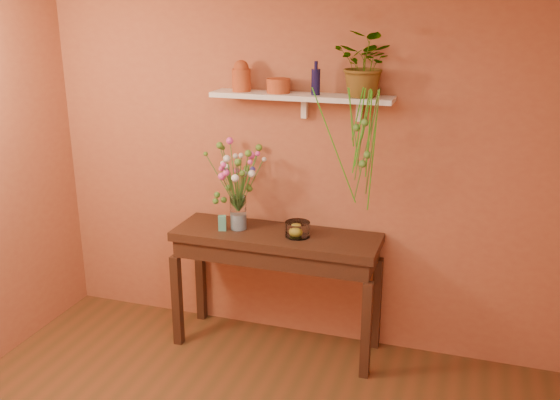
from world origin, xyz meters
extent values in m
cube|color=#AC613E|center=(0.00, 2.00, 1.35)|extent=(4.00, 0.04, 2.70)
cube|color=#3C2018|center=(-0.09, 1.73, 0.90)|extent=(1.53, 0.49, 0.07)
cube|color=#3C2018|center=(-0.09, 1.73, 0.80)|extent=(1.47, 0.45, 0.13)
cube|color=#3C2018|center=(-0.82, 1.52, 0.37)|extent=(0.07, 0.07, 0.73)
cube|color=#3C2018|center=(0.64, 1.52, 0.37)|extent=(0.07, 0.07, 0.73)
cube|color=#3C2018|center=(-0.82, 1.95, 0.37)|extent=(0.07, 0.07, 0.73)
cube|color=#3C2018|center=(0.64, 1.95, 0.37)|extent=(0.07, 0.07, 0.73)
cube|color=white|center=(0.05, 1.87, 1.92)|extent=(1.30, 0.24, 0.04)
cube|color=white|center=(0.05, 1.97, 1.83)|extent=(0.04, 0.05, 0.15)
cube|color=white|center=(0.45, 1.97, 1.83)|extent=(0.04, 0.05, 0.15)
cylinder|color=#B2411E|center=(-0.40, 1.87, 2.02)|extent=(0.14, 0.14, 0.16)
sphere|color=#B2411E|center=(-0.40, 1.87, 2.11)|extent=(0.11, 0.11, 0.11)
cylinder|color=#B2411E|center=(-0.12, 1.87, 1.99)|extent=(0.17, 0.17, 0.10)
cylinder|color=#120E38|center=(0.16, 1.86, 2.03)|extent=(0.07, 0.07, 0.18)
cylinder|color=#120E38|center=(0.16, 1.86, 2.14)|extent=(0.03, 0.03, 0.05)
imported|color=#457628|center=(0.50, 1.86, 2.16)|extent=(0.49, 0.45, 0.44)
cylinder|color=#457628|center=(0.55, 1.75, 1.62)|extent=(0.16, 0.06, 0.79)
cylinder|color=green|center=(0.52, 1.70, 1.75)|extent=(0.10, 0.03, 0.53)
cylinder|color=green|center=(0.49, 1.74, 1.72)|extent=(0.09, 0.08, 0.60)
cylinder|color=#457628|center=(0.61, 1.59, 1.64)|extent=(0.14, 0.44, 0.75)
cylinder|color=green|center=(0.55, 1.70, 1.85)|extent=(0.08, 0.13, 0.35)
cylinder|color=green|center=(0.44, 1.74, 1.81)|extent=(0.03, 0.12, 0.41)
cylinder|color=#457628|center=(0.46, 1.74, 1.72)|extent=(0.10, 0.07, 0.60)
cylinder|color=green|center=(0.48, 1.76, 1.84)|extent=(0.08, 0.03, 0.36)
cylinder|color=green|center=(0.34, 1.71, 1.61)|extent=(0.30, 0.14, 0.81)
cylinder|color=#457628|center=(0.52, 1.71, 1.69)|extent=(0.11, 0.18, 0.65)
cylinder|color=green|center=(0.61, 1.69, 1.59)|extent=(0.08, 0.20, 0.86)
cylinder|color=green|center=(0.58, 1.66, 1.71)|extent=(0.06, 0.20, 0.61)
cylinder|color=#457628|center=(0.59, 1.69, 1.76)|extent=(0.08, 0.07, 0.53)
sphere|color=#457628|center=(0.48, 1.74, 1.75)|extent=(0.05, 0.05, 0.05)
sphere|color=#457628|center=(0.55, 1.66, 1.80)|extent=(0.05, 0.05, 0.05)
sphere|color=#457628|center=(0.57, 1.69, 1.58)|extent=(0.05, 0.05, 0.05)
sphere|color=#457628|center=(0.54, 1.66, 1.52)|extent=(0.05, 0.05, 0.05)
cylinder|color=white|center=(-0.39, 1.73, 1.06)|extent=(0.12, 0.12, 0.25)
cylinder|color=silver|center=(-0.39, 1.73, 0.99)|extent=(0.11, 0.11, 0.12)
cylinder|color=#386B28|center=(-0.40, 1.65, 1.27)|extent=(0.04, 0.18, 0.39)
sphere|color=#E543AC|center=(-0.42, 1.56, 1.46)|extent=(0.04, 0.04, 0.04)
cylinder|color=#386B28|center=(-0.36, 1.64, 1.23)|extent=(0.06, 0.20, 0.31)
sphere|color=silver|center=(-0.33, 1.54, 1.38)|extent=(0.06, 0.06, 0.06)
cylinder|color=#386B28|center=(-0.37, 1.69, 1.27)|extent=(0.05, 0.10, 0.39)
sphere|color=#457628|center=(-0.34, 1.64, 1.47)|extent=(0.05, 0.05, 0.05)
cylinder|color=#386B28|center=(-0.35, 1.69, 1.23)|extent=(0.08, 0.09, 0.31)
sphere|color=#597F2C|center=(-0.32, 1.65, 1.39)|extent=(0.05, 0.05, 0.05)
cylinder|color=#386B28|center=(-0.33, 1.71, 1.30)|extent=(0.12, 0.06, 0.45)
sphere|color=#597F2C|center=(-0.28, 1.68, 1.53)|extent=(0.05, 0.05, 0.05)
cylinder|color=#386B28|center=(-0.36, 1.72, 1.22)|extent=(0.07, 0.03, 0.30)
sphere|color=silver|center=(-0.33, 1.71, 1.37)|extent=(0.05, 0.05, 0.05)
cylinder|color=#386B28|center=(-0.33, 1.70, 1.27)|extent=(0.13, 0.07, 0.40)
sphere|color=#E543AC|center=(-0.26, 1.67, 1.47)|extent=(0.04, 0.04, 0.04)
cylinder|color=#386B28|center=(-0.33, 1.72, 1.23)|extent=(0.13, 0.04, 0.30)
sphere|color=silver|center=(-0.26, 1.70, 1.38)|extent=(0.06, 0.06, 0.06)
cylinder|color=#386B28|center=(-0.34, 1.75, 1.29)|extent=(0.11, 0.03, 0.42)
sphere|color=#E543AC|center=(-0.29, 1.76, 1.50)|extent=(0.06, 0.06, 0.06)
cylinder|color=#386B28|center=(-0.33, 1.75, 1.23)|extent=(0.12, 0.04, 0.32)
sphere|color=#3839A8|center=(-0.28, 1.76, 1.39)|extent=(0.04, 0.04, 0.04)
cylinder|color=#386B28|center=(-0.33, 1.78, 1.29)|extent=(0.13, 0.11, 0.42)
sphere|color=#E543AC|center=(-0.26, 1.83, 1.49)|extent=(0.04, 0.04, 0.04)
cylinder|color=#386B28|center=(-0.31, 1.82, 1.26)|extent=(0.14, 0.19, 0.36)
sphere|color=silver|center=(-0.24, 1.91, 1.43)|extent=(0.04, 0.04, 0.04)
cylinder|color=#386B28|center=(-0.37, 1.77, 1.22)|extent=(0.05, 0.09, 0.29)
sphere|color=#457628|center=(-0.35, 1.82, 1.37)|extent=(0.04, 0.04, 0.04)
cylinder|color=#386B28|center=(-0.34, 1.84, 1.30)|extent=(0.10, 0.21, 0.44)
sphere|color=#597F2C|center=(-0.29, 1.94, 1.51)|extent=(0.05, 0.05, 0.05)
cylinder|color=#386B28|center=(-0.38, 1.81, 1.22)|extent=(0.02, 0.15, 0.29)
sphere|color=#597F2C|center=(-0.37, 1.88, 1.36)|extent=(0.04, 0.04, 0.04)
cylinder|color=#386B28|center=(-0.40, 1.82, 1.27)|extent=(0.04, 0.17, 0.38)
sphere|color=silver|center=(-0.42, 1.90, 1.45)|extent=(0.04, 0.04, 0.04)
cylinder|color=#386B28|center=(-0.42, 1.80, 1.21)|extent=(0.06, 0.14, 0.27)
sphere|color=#E543AC|center=(-0.45, 1.87, 1.34)|extent=(0.04, 0.04, 0.04)
cylinder|color=#386B28|center=(-0.41, 1.78, 1.27)|extent=(0.05, 0.09, 0.39)
sphere|color=silver|center=(-0.43, 1.82, 1.47)|extent=(0.04, 0.04, 0.04)
cylinder|color=#386B28|center=(-0.45, 1.81, 1.32)|extent=(0.12, 0.16, 0.49)
sphere|color=#E543AC|center=(-0.50, 1.88, 1.56)|extent=(0.05, 0.05, 0.05)
cylinder|color=#386B28|center=(-0.46, 1.80, 1.21)|extent=(0.14, 0.13, 0.27)
sphere|color=#3839A8|center=(-0.52, 1.86, 1.34)|extent=(0.04, 0.04, 0.04)
cylinder|color=#386B28|center=(-0.47, 1.78, 1.22)|extent=(0.17, 0.11, 0.29)
sphere|color=#E543AC|center=(-0.55, 1.83, 1.36)|extent=(0.04, 0.04, 0.04)
cylinder|color=#386B28|center=(-0.45, 1.75, 1.25)|extent=(0.13, 0.04, 0.34)
sphere|color=silver|center=(-0.51, 1.77, 1.42)|extent=(0.04, 0.04, 0.04)
cylinder|color=#386B28|center=(-0.44, 1.74, 1.31)|extent=(0.12, 0.01, 0.47)
sphere|color=#457628|center=(-0.50, 1.74, 1.54)|extent=(0.04, 0.04, 0.04)
cylinder|color=#386B28|center=(-0.51, 1.73, 1.28)|extent=(0.25, 0.01, 0.42)
sphere|color=#597F2C|center=(-0.63, 1.73, 1.49)|extent=(0.03, 0.03, 0.03)
cylinder|color=#386B28|center=(-0.45, 1.71, 1.32)|extent=(0.12, 0.05, 0.49)
sphere|color=#597F2C|center=(-0.50, 1.69, 1.57)|extent=(0.05, 0.05, 0.05)
cylinder|color=#386B28|center=(-0.42, 1.71, 1.25)|extent=(0.07, 0.06, 0.34)
sphere|color=silver|center=(-0.45, 1.69, 1.42)|extent=(0.04, 0.04, 0.04)
cylinder|color=#386B28|center=(-0.43, 1.69, 1.22)|extent=(0.09, 0.10, 0.28)
sphere|color=#E543AC|center=(-0.47, 1.64, 1.35)|extent=(0.06, 0.06, 0.06)
cylinder|color=#386B28|center=(-0.41, 1.69, 1.28)|extent=(0.05, 0.10, 0.41)
sphere|color=silver|center=(-0.43, 1.64, 1.49)|extent=(0.05, 0.05, 0.05)
cylinder|color=#386B28|center=(-0.40, 1.66, 1.24)|extent=(0.03, 0.15, 0.33)
sphere|color=#E543AC|center=(-0.41, 1.59, 1.40)|extent=(0.05, 0.05, 0.05)
sphere|color=#457628|center=(-0.51, 1.75, 1.14)|extent=(0.05, 0.05, 0.05)
sphere|color=#457628|center=(-0.53, 1.68, 1.20)|extent=(0.05, 0.05, 0.05)
sphere|color=#457628|center=(-0.46, 1.73, 1.25)|extent=(0.05, 0.05, 0.05)
sphere|color=#457628|center=(-0.55, 1.69, 1.15)|extent=(0.05, 0.05, 0.05)
sphere|color=#457628|center=(-0.34, 1.83, 1.23)|extent=(0.05, 0.05, 0.05)
sphere|color=#457628|center=(-0.32, 1.81, 1.23)|extent=(0.05, 0.05, 0.05)
cylinder|color=white|center=(0.08, 1.72, 0.98)|extent=(0.18, 0.18, 0.11)
cylinder|color=white|center=(0.08, 1.72, 0.94)|extent=(0.18, 0.18, 0.01)
sphere|color=yellow|center=(0.07, 1.71, 0.97)|extent=(0.07, 0.07, 0.07)
cube|color=teal|center=(-0.49, 1.67, 0.99)|extent=(0.07, 0.06, 0.11)
camera|label=1|loc=(1.26, -2.30, 2.54)|focal=39.64mm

